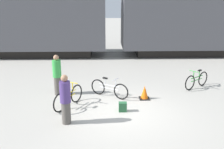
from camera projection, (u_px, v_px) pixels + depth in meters
ground_plane at (123, 113)px, 9.21m from camera, size 80.00×80.00×0.00m
freight_train at (114, 15)px, 17.45m from camera, size 52.02×3.09×5.19m
rail_near at (114, 57)px, 17.54m from camera, size 64.02×0.07×0.01m
rail_far at (113, 52)px, 18.91m from camera, size 64.02×0.07×0.01m
bicycle_silver at (109, 89)px, 10.56m from camera, size 1.49×0.97×0.81m
bicycle_green at (197, 80)px, 11.61m from camera, size 1.34×1.00×0.82m
bicycle_yellow at (68, 97)px, 9.60m from camera, size 0.89×1.52×0.88m
person_in_purple at (65, 100)px, 8.24m from camera, size 0.34×0.34×1.64m
person_in_green at (57, 75)px, 10.71m from camera, size 0.35×0.35×1.68m
backpack at (123, 107)px, 9.28m from camera, size 0.28×0.20×0.34m
traffic_cone at (144, 93)px, 10.39m from camera, size 0.40×0.40×0.55m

